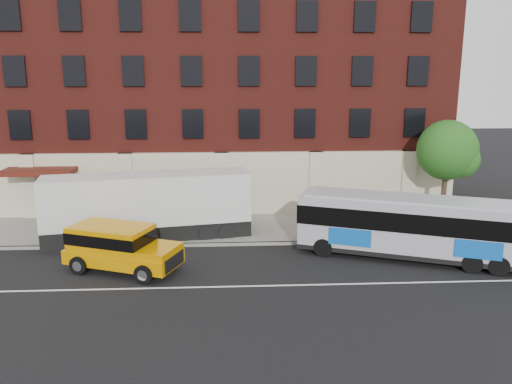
{
  "coord_description": "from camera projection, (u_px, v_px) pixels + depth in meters",
  "views": [
    {
      "loc": [
        0.41,
        -21.08,
        9.38
      ],
      "look_at": [
        1.83,
        5.5,
        3.07
      ],
      "focal_mm": 37.06,
      "sensor_mm": 36.0,
      "label": 1
    }
  ],
  "objects": [
    {
      "name": "yellow_suv",
      "position": [
        118.0,
        245.0,
        24.78
      ],
      "size": [
        5.74,
        4.01,
        2.15
      ],
      "color": "#D28600",
      "rests_on": "ground"
    },
    {
      "name": "building",
      "position": [
        221.0,
        93.0,
        37.32
      ],
      "size": [
        30.0,
        12.1,
        15.0
      ],
      "color": "#5B1B15",
      "rests_on": "sidewalk"
    },
    {
      "name": "sign_pole",
      "position": [
        60.0,
        221.0,
        27.82
      ],
      "size": [
        0.3,
        0.2,
        2.5
      ],
      "color": "gray",
      "rests_on": "ground"
    },
    {
      "name": "sidewalk",
      "position": [
        222.0,
        228.0,
        31.35
      ],
      "size": [
        60.0,
        6.0,
        0.15
      ],
      "primitive_type": "cube",
      "color": "gray",
      "rests_on": "ground"
    },
    {
      "name": "kerb",
      "position": [
        222.0,
        244.0,
        28.44
      ],
      "size": [
        60.0,
        0.25,
        0.15
      ],
      "primitive_type": "cube",
      "color": "gray",
      "rests_on": "ground"
    },
    {
      "name": "street_tree",
      "position": [
        448.0,
        152.0,
        31.53
      ],
      "size": [
        3.6,
        3.6,
        6.2
      ],
      "color": "#37241B",
      "rests_on": "sidewalk"
    },
    {
      "name": "lane_line",
      "position": [
        220.0,
        287.0,
        23.11
      ],
      "size": [
        60.0,
        0.12,
        0.01
      ],
      "primitive_type": "cube",
      "color": "silver",
      "rests_on": "ground"
    },
    {
      "name": "city_bus",
      "position": [
        416.0,
        226.0,
        26.11
      ],
      "size": [
        11.6,
        6.49,
        3.15
      ],
      "color": "#9E9FA8",
      "rests_on": "ground"
    },
    {
      "name": "shipping_container",
      "position": [
        148.0,
        208.0,
        29.0
      ],
      "size": [
        11.36,
        4.17,
        3.71
      ],
      "color": "black",
      "rests_on": "ground"
    },
    {
      "name": "ground",
      "position": [
        220.0,
        292.0,
        22.63
      ],
      "size": [
        120.0,
        120.0,
        0.0
      ],
      "primitive_type": "plane",
      "color": "black",
      "rests_on": "ground"
    }
  ]
}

